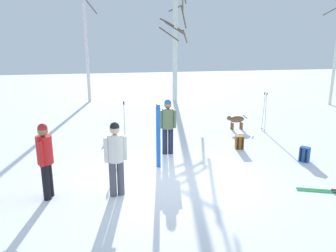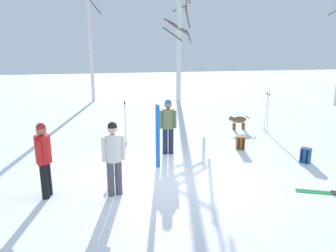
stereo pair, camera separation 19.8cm
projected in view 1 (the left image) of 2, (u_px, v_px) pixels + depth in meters
ground_plane at (169, 180)px, 8.21m from camera, size 60.00×60.00×0.00m
person_0 at (168, 123)px, 9.94m from camera, size 0.52×0.34×1.72m
person_1 at (116, 154)px, 7.18m from camera, size 0.51×0.34×1.72m
person_2 at (45, 156)px, 7.06m from camera, size 0.34×0.51×1.72m
dog at (236, 120)px, 12.92m from camera, size 0.90×0.23×0.57m
ski_pair_planted_0 at (158, 137)px, 8.85m from camera, size 0.11×0.10×1.79m
ski_poles_0 at (265, 111)px, 12.57m from camera, size 0.07×0.28×1.53m
ski_poles_1 at (124, 123)px, 10.76m from camera, size 0.07×0.24×1.51m
backpack_0 at (305, 154)px, 9.47m from camera, size 0.34×0.34×0.44m
backpack_1 at (239, 143)px, 10.59m from camera, size 0.30×0.32×0.44m
water_bottle_0 at (104, 142)px, 11.03m from camera, size 0.06×0.06×0.21m
birch_tree_3 at (86, 36)px, 18.21m from camera, size 1.31×1.06×7.52m
birch_tree_4 at (176, 44)px, 18.01m from camera, size 1.58×1.22×6.63m
birch_tree_5 at (175, 47)px, 18.87m from camera, size 1.71×1.43×5.95m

